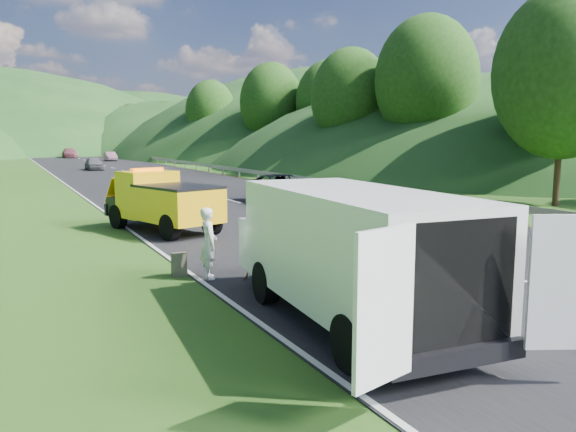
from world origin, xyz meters
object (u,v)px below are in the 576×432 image
child (252,281)px  suitcase (179,264)px  white_van (350,249)px  tow_truck (162,201)px  spare_tire (490,353)px  worker (483,333)px  woman (210,279)px  passing_suv (281,204)px

child → suitcase: (-1.44, 1.25, 0.30)m
white_van → child: size_ratio=7.27×
tow_truck → child: 8.16m
tow_truck → white_van: bearing=-104.7°
child → spare_tire: bearing=-37.1°
tow_truck → worker: (2.29, -13.28, -1.12)m
tow_truck → spare_tire: (1.66, -14.04, -1.12)m
woman → passing_suv: size_ratio=0.32×
tow_truck → suitcase: bearing=-118.1°
white_van → passing_suv: size_ratio=1.35×
spare_tire → worker: bearing=50.6°
tow_truck → white_van: 11.77m
white_van → woman: 4.70m
worker → white_van: bearing=105.4°
white_van → passing_suv: (7.19, 17.32, -1.42)m
woman → spare_tire: bearing=-149.0°
spare_tire → passing_suv: (5.98, 19.60, 0.00)m
tow_truck → spare_tire: bearing=-100.1°
suitcase → worker: bearing=-60.5°
white_van → suitcase: bearing=115.1°
woman → suitcase: (-0.57, 0.62, 0.30)m
passing_suv → tow_truck: bearing=-137.7°
worker → passing_suv: worker is taller
spare_tire → passing_suv: passing_suv is taller
passing_suv → suitcase: bearing=-119.8°
white_van → spare_tire: (1.21, -2.28, -1.42)m
suitcase → passing_suv: (9.00, 12.39, -0.30)m
worker → suitcase: 7.42m
passing_suv → worker: bearing=-99.7°
suitcase → spare_tire: 7.82m
worker → woman: bearing=82.8°
spare_tire → passing_suv: 20.49m
spare_tire → passing_suv: bearing=73.0°
tow_truck → spare_tire: tow_truck is taller
white_van → tow_truck: bearing=97.1°
spare_tire → tow_truck: bearing=96.7°
suitcase → passing_suv: passing_suv is taller
child → woman: bearing=-178.1°
woman → child: bearing=-115.5°
white_van → woman: bearing=110.9°
passing_suv → spare_tire: bearing=-100.8°
child → spare_tire: child is taller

